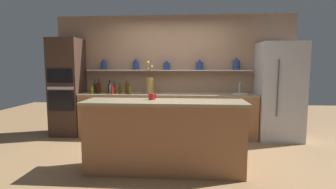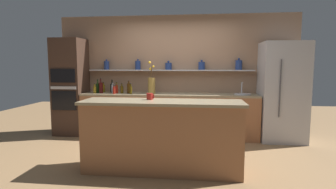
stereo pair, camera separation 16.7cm
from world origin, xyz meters
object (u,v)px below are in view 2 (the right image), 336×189
(bottle_wine_11, at_px, (112,88))
(coffee_mug, at_px, (150,96))
(flower_vase, at_px, (152,85))
(sink_fixture, at_px, (242,93))
(bottle_sauce_5, at_px, (114,90))
(refrigerator, at_px, (282,92))
(oven_tower, at_px, (71,87))
(bottle_spirit_1, at_px, (113,88))
(bottle_oil_10, at_px, (131,90))
(bottle_wine_2, at_px, (98,88))
(bottle_sauce_4, at_px, (117,89))
(bottle_oil_9, at_px, (117,89))
(bottle_oil_0, at_px, (122,89))
(bottle_spirit_7, at_px, (129,88))
(bottle_oil_6, at_px, (95,89))
(bottle_wine_3, at_px, (101,88))
(bottle_oil_8, at_px, (104,88))

(bottle_wine_11, distance_m, coffee_mug, 2.23)
(flower_vase, distance_m, sink_fixture, 1.89)
(bottle_sauce_5, bearing_deg, bottle_wine_11, 115.00)
(refrigerator, bearing_deg, oven_tower, 179.53)
(bottle_spirit_1, height_order, bottle_oil_10, bottle_spirit_1)
(oven_tower, bearing_deg, bottle_wine_2, 1.72)
(coffee_mug, bearing_deg, bottle_wine_11, 122.42)
(bottle_wine_2, relative_size, bottle_sauce_4, 1.49)
(bottle_oil_9, xyz_separation_m, bottle_wine_11, (-0.15, 0.14, 0.00))
(sink_fixture, height_order, bottle_oil_0, sink_fixture)
(bottle_oil_0, bearing_deg, bottle_oil_9, 160.53)
(oven_tower, bearing_deg, bottle_sauce_4, -3.86)
(bottle_spirit_1, xyz_separation_m, coffee_mug, (1.14, -1.76, 0.05))
(flower_vase, xyz_separation_m, bottle_sauce_4, (-0.75, -0.03, -0.11))
(bottle_oil_0, xyz_separation_m, bottle_oil_9, (-0.13, 0.05, 0.01))
(refrigerator, relative_size, bottle_sauce_4, 9.94)
(refrigerator, height_order, bottle_oil_0, refrigerator)
(bottle_oil_10, height_order, coffee_mug, bottle_oil_10)
(coffee_mug, bearing_deg, bottle_spirit_7, 114.15)
(bottle_oil_9, height_order, bottle_oil_10, bottle_oil_9)
(bottle_oil_6, height_order, coffee_mug, bottle_oil_6)
(bottle_wine_2, distance_m, bottle_wine_11, 0.31)
(bottle_wine_2, bearing_deg, bottle_wine_3, -41.40)
(bottle_oil_0, height_order, bottle_wine_2, bottle_wine_2)
(bottle_wine_3, xyz_separation_m, bottle_spirit_7, (0.59, 0.07, -0.01))
(bottle_wine_3, xyz_separation_m, bottle_wine_11, (0.17, 0.22, -0.02))
(bottle_wine_11, bearing_deg, bottle_oil_8, 167.65)
(bottle_wine_2, bearing_deg, bottle_sauce_5, -24.61)
(bottle_wine_2, height_order, bottle_wine_11, bottle_wine_2)
(bottle_spirit_7, bearing_deg, bottle_oil_10, -61.23)
(bottle_oil_0, height_order, bottle_oil_10, bottle_oil_10)
(bottle_wine_3, relative_size, bottle_sauce_4, 1.63)
(oven_tower, relative_size, coffee_mug, 18.78)
(flower_vase, height_order, bottle_spirit_1, flower_vase)
(oven_tower, xyz_separation_m, flower_vase, (1.81, -0.04, 0.07))
(sink_fixture, xyz_separation_m, bottle_oil_0, (-2.52, -0.06, 0.06))
(sink_fixture, height_order, coffee_mug, sink_fixture)
(bottle_oil_9, bearing_deg, bottle_oil_0, -19.47)
(bottle_oil_6, bearing_deg, bottle_oil_9, 13.46)
(bottle_oil_6, bearing_deg, bottle_sauce_5, -9.31)
(bottle_wine_2, bearing_deg, flower_vase, -2.71)
(bottle_spirit_1, distance_m, bottle_sauce_5, 0.22)
(oven_tower, distance_m, bottle_sauce_4, 1.07)
(oven_tower, distance_m, bottle_oil_10, 1.41)
(sink_fixture, bearing_deg, bottle_wine_2, 179.87)
(flower_vase, relative_size, coffee_mug, 6.14)
(bottle_oil_8, bearing_deg, bottle_spirit_7, -17.20)
(bottle_sauce_4, relative_size, bottle_sauce_5, 1.08)
(bottle_sauce_5, bearing_deg, bottle_wine_2, 155.39)
(sink_fixture, distance_m, bottle_spirit_1, 2.74)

